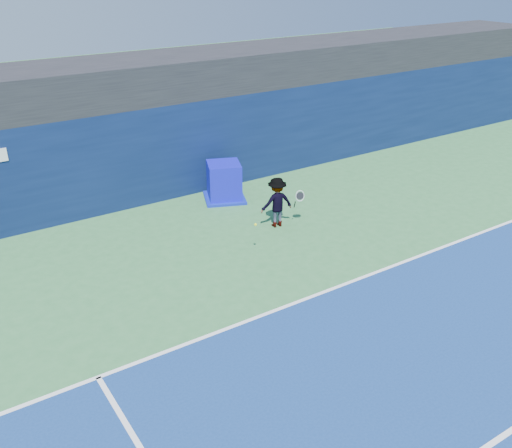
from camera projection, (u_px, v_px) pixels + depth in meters
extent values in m
plane|color=#33723C|center=(409.00, 370.00, 10.77)|extent=(80.00, 80.00, 0.00)
cube|color=white|center=(311.00, 297.00, 13.03)|extent=(24.00, 0.10, 0.01)
cube|color=white|center=(501.00, 437.00, 9.25)|extent=(24.00, 0.10, 0.01)
cube|color=black|center=(148.00, 77.00, 17.92)|extent=(36.00, 3.00, 1.20)
cube|color=#0A183C|center=(166.00, 149.00, 18.06)|extent=(36.00, 1.00, 3.00)
cube|color=#0D0DB8|center=(224.00, 181.00, 18.01)|extent=(1.31, 1.31, 1.20)
cube|color=#0B199E|center=(225.00, 198.00, 18.25)|extent=(1.63, 1.63, 0.08)
imported|color=white|center=(277.00, 202.00, 16.16)|extent=(1.03, 0.70, 1.47)
cylinder|color=black|center=(295.00, 204.00, 16.23)|extent=(0.07, 0.13, 0.23)
torus|color=silver|center=(300.00, 196.00, 16.16)|extent=(0.27, 0.15, 0.26)
cylinder|color=black|center=(300.00, 196.00, 16.16)|extent=(0.23, 0.12, 0.22)
sphere|color=yellow|center=(256.00, 225.00, 14.54)|extent=(0.07, 0.07, 0.07)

